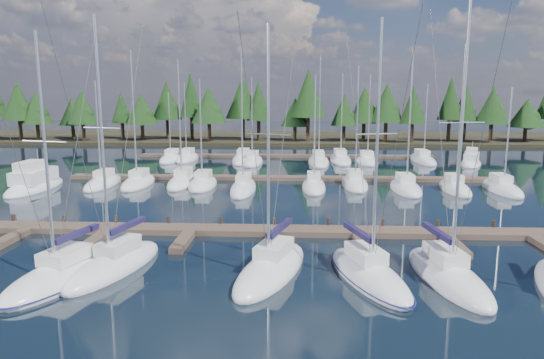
# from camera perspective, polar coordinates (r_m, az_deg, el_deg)

# --- Properties ---
(ground) EXTENTS (260.00, 260.00, 0.00)m
(ground) POSITION_cam_1_polar(r_m,az_deg,el_deg) (46.98, 0.88, -2.17)
(ground) COLOR black
(ground) RESTS_ON ground
(far_shore) EXTENTS (220.00, 30.00, 0.60)m
(far_shore) POSITION_cam_1_polar(r_m,az_deg,el_deg) (106.33, 1.97, 4.93)
(far_shore) COLOR black
(far_shore) RESTS_ON ground
(main_dock) EXTENTS (44.00, 6.13, 0.90)m
(main_dock) POSITION_cam_1_polar(r_m,az_deg,el_deg) (34.69, 0.17, -6.32)
(main_dock) COLOR brown
(main_dock) RESTS_ON ground
(back_docks) EXTENTS (50.00, 21.80, 0.40)m
(back_docks) POSITION_cam_1_polar(r_m,az_deg,el_deg) (66.21, 1.45, 1.63)
(back_docks) COLOR brown
(back_docks) RESTS_ON ground
(front_sailboat_1) EXTENTS (5.27, 9.09, 13.87)m
(front_sailboat_1) POSITION_cam_1_polar(r_m,az_deg,el_deg) (29.08, -23.49, -10.36)
(front_sailboat_1) COLOR silver
(front_sailboat_1) RESTS_ON ground
(front_sailboat_2) EXTENTS (4.68, 8.85, 14.89)m
(front_sailboat_2) POSITION_cam_1_polar(r_m,az_deg,el_deg) (29.75, -17.98, -9.49)
(front_sailboat_2) COLOR silver
(front_sailboat_2) RESTS_ON ground
(front_sailboat_3) EXTENTS (5.24, 9.43, 14.34)m
(front_sailboat_3) POSITION_cam_1_polar(r_m,az_deg,el_deg) (27.80, -0.05, -10.40)
(front_sailboat_3) COLOR silver
(front_sailboat_3) RESTS_ON ground
(front_sailboat_4) EXTENTS (5.19, 9.21, 14.51)m
(front_sailboat_4) POSITION_cam_1_polar(r_m,az_deg,el_deg) (27.50, 11.26, -10.83)
(front_sailboat_4) COLOR silver
(front_sailboat_4) RESTS_ON ground
(front_sailboat_5) EXTENTS (3.90, 9.13, 15.58)m
(front_sailboat_5) POSITION_cam_1_polar(r_m,az_deg,el_deg) (28.48, 19.91, -10.49)
(front_sailboat_5) COLOR silver
(front_sailboat_5) RESTS_ON ground
(back_sailboat_rows) EXTENTS (45.11, 32.96, 15.93)m
(back_sailboat_rows) POSITION_cam_1_polar(r_m,az_deg,el_deg) (62.00, 1.82, 1.10)
(back_sailboat_rows) COLOR silver
(back_sailboat_rows) RESTS_ON ground
(motor_yacht_left) EXTENTS (3.53, 10.05, 5.01)m
(motor_yacht_left) POSITION_cam_1_polar(r_m,az_deg,el_deg) (56.91, -26.15, -0.49)
(motor_yacht_left) COLOR silver
(motor_yacht_left) RESTS_ON ground
(motor_yacht_right) EXTENTS (5.32, 8.39, 3.97)m
(motor_yacht_right) POSITION_cam_1_polar(r_m,az_deg,el_deg) (73.98, 22.38, 1.96)
(motor_yacht_right) COLOR silver
(motor_yacht_right) RESTS_ON ground
(tree_line) EXTENTS (183.81, 11.96, 13.91)m
(tree_line) POSITION_cam_1_polar(r_m,az_deg,el_deg) (96.16, 1.20, 8.67)
(tree_line) COLOR black
(tree_line) RESTS_ON far_shore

